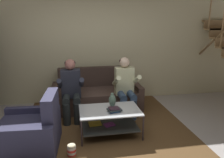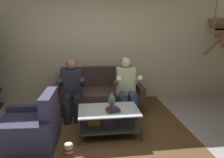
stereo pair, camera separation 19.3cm
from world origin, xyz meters
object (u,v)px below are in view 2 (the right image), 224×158
person_seated_left (72,87)px  coffee_table (108,118)px  popcorn_tub (69,149)px  armchair (30,130)px  couch (98,95)px  person_seated_right (127,85)px  book_stack (113,110)px  vase (112,100)px

person_seated_left → coffee_table: size_ratio=1.18×
popcorn_tub → armchair: bearing=153.6°
armchair → popcorn_tub: bearing=-26.4°
couch → armchair: (-1.16, -1.54, -0.00)m
person_seated_right → book_stack: bearing=-114.7°
armchair → couch: bearing=53.0°
couch → book_stack: 1.42m
armchair → popcorn_tub: (0.60, -0.30, -0.19)m
person_seated_left → vase: person_seated_left is taller
coffee_table → popcorn_tub: (-0.65, -0.54, -0.21)m
couch → vase: couch is taller
person_seated_left → popcorn_tub: (-0.01, -1.30, -0.56)m
coffee_table → vase: vase is taller
person_seated_right → popcorn_tub: 1.80m
couch → coffee_table: bearing=-86.3°
couch → book_stack: size_ratio=7.84×
person_seated_left → person_seated_right: size_ratio=0.99×
couch → popcorn_tub: size_ratio=10.54×
couch → popcorn_tub: couch is taller
coffee_table → book_stack: 0.22m
couch → vase: size_ratio=7.98×
couch → coffee_table: 1.31m
popcorn_tub → book_stack: bearing=31.6°
person_seated_left → armchair: size_ratio=1.28×
person_seated_right → armchair: size_ratio=1.29×
person_seated_left → popcorn_tub: 1.41m
couch → coffee_table: couch is taller
couch → book_stack: (0.15, -1.40, 0.21)m
person_seated_left → popcorn_tub: size_ratio=6.48×
person_seated_right → armchair: (-1.71, -1.00, -0.38)m
coffee_table → armchair: 1.27m
person_seated_left → armchair: bearing=-121.6°
couch → person_seated_left: (-0.55, -0.54, 0.37)m
coffee_table → popcorn_tub: size_ratio=5.50×
vase → armchair: 1.41m
person_seated_right → popcorn_tub: (-1.11, -1.30, -0.57)m
couch → person_seated_right: size_ratio=1.62×
vase → armchair: armchair is taller
vase → popcorn_tub: vase is taller
book_stack → popcorn_tub: bearing=-148.4°
vase → popcorn_tub: size_ratio=1.32×
person_seated_left → book_stack: person_seated_left is taller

